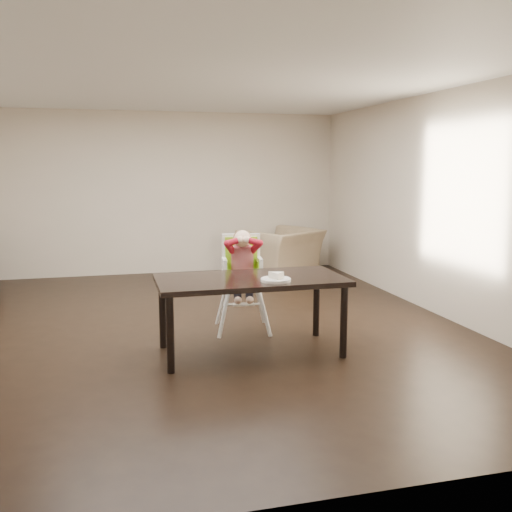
{
  "coord_description": "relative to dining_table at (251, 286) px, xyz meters",
  "views": [
    {
      "loc": [
        -0.88,
        -6.2,
        1.82
      ],
      "look_at": [
        0.62,
        -0.39,
        0.86
      ],
      "focal_mm": 40.0,
      "sensor_mm": 36.0,
      "label": 1
    }
  ],
  "objects": [
    {
      "name": "high_chair",
      "position": [
        0.1,
        0.79,
        0.12
      ],
      "size": [
        0.53,
        0.53,
        1.12
      ],
      "rotation": [
        0.0,
        0.0,
        -0.14
      ],
      "color": "white",
      "rests_on": "ground"
    },
    {
      "name": "plate",
      "position": [
        0.19,
        -0.23,
        0.11
      ],
      "size": [
        0.37,
        0.37,
        0.08
      ],
      "rotation": [
        0.0,
        0.0,
        0.4
      ],
      "color": "white",
      "rests_on": "dining_table"
    },
    {
      "name": "dining_table",
      "position": [
        0.0,
        0.0,
        0.0
      ],
      "size": [
        1.8,
        0.9,
        0.75
      ],
      "color": "black",
      "rests_on": "ground"
    },
    {
      "name": "armchair",
      "position": [
        1.47,
        3.76,
        -0.16
      ],
      "size": [
        1.4,
        1.28,
        1.03
      ],
      "primitive_type": "imported",
      "rotation": [
        0.0,
        0.0,
        3.71
      ],
      "color": "tan",
      "rests_on": "ground"
    },
    {
      "name": "ground",
      "position": [
        -0.42,
        0.96,
        -0.67
      ],
      "size": [
        7.0,
        7.0,
        0.0
      ],
      "primitive_type": "plane",
      "color": "black",
      "rests_on": "ground"
    },
    {
      "name": "room_walls",
      "position": [
        -0.42,
        0.96,
        1.18
      ],
      "size": [
        6.02,
        7.02,
        2.71
      ],
      "color": "beige",
      "rests_on": "ground"
    }
  ]
}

